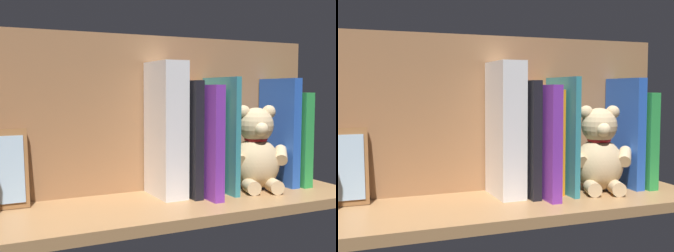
# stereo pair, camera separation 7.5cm
# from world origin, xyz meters

# --- Properties ---
(ground_plane) EXTENTS (0.88, 0.28, 0.02)m
(ground_plane) POSITION_xyz_m (0.00, 0.00, -0.01)
(ground_plane) COLOR #A87A4C
(shelf_back_panel) EXTENTS (0.88, 0.02, 0.36)m
(shelf_back_panel) POSITION_xyz_m (0.00, -0.12, 0.18)
(shelf_back_panel) COLOR #9E6E47
(shelf_back_panel) RESTS_ON ground_plane
(book_0) EXTENTS (0.03, 0.14, 0.23)m
(book_0) POSITION_xyz_m (-0.35, -0.03, 0.11)
(book_0) COLOR green
(book_0) RESTS_ON ground_plane
(book_1) EXTENTS (0.02, 0.13, 0.26)m
(book_1) POSITION_xyz_m (-0.32, -0.04, 0.13)
(book_1) COLOR blue
(book_1) RESTS_ON ground_plane
(teddy_bear) EXTENTS (0.15, 0.15, 0.20)m
(teddy_bear) POSITION_xyz_m (-0.24, -0.01, 0.09)
(teddy_bear) COLOR #D1B284
(teddy_bear) RESTS_ON ground_plane
(book_2) EXTENTS (0.01, 0.15, 0.26)m
(book_2) POSITION_xyz_m (-0.15, -0.03, 0.13)
(book_2) COLOR teal
(book_2) RESTS_ON ground_plane
(book_3) EXTENTS (0.03, 0.11, 0.23)m
(book_3) POSITION_xyz_m (-0.12, -0.05, 0.12)
(book_3) COLOR orange
(book_3) RESTS_ON ground_plane
(book_4) EXTENTS (0.02, 0.17, 0.24)m
(book_4) POSITION_xyz_m (-0.09, -0.02, 0.12)
(book_4) COLOR purple
(book_4) RESTS_ON ground_plane
(book_5) EXTENTS (0.02, 0.14, 0.25)m
(book_5) POSITION_xyz_m (-0.06, -0.04, 0.13)
(book_5) COLOR black
(book_5) RESTS_ON ground_plane
(dictionary_thick_white) EXTENTS (0.05, 0.12, 0.30)m
(dictionary_thick_white) POSITION_xyz_m (-0.01, -0.04, 0.15)
(dictionary_thick_white) COLOR white
(dictionary_thick_white) RESTS_ON ground_plane
(picture_frame_leaning) EXTENTS (0.10, 0.04, 0.16)m
(picture_frame_leaning) POSITION_xyz_m (0.32, -0.08, 0.08)
(picture_frame_leaning) COLOR brown
(picture_frame_leaning) RESTS_ON ground_plane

